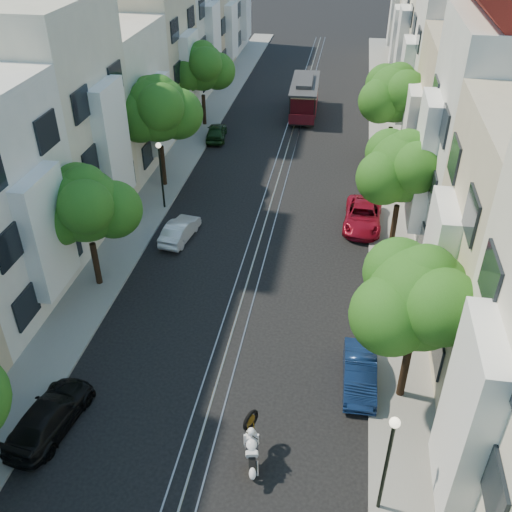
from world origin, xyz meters
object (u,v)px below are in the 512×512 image
at_px(lamp_east, 389,452).
at_px(tree_e_d, 396,95).
at_px(parked_car_w_mid, 180,230).
at_px(tree_e_b, 420,301).
at_px(tree_e_c, 404,169).
at_px(tree_w_b, 86,207).
at_px(lamp_west, 160,166).
at_px(sportbike_rider, 251,444).
at_px(parked_car_w_near, 49,416).
at_px(parked_car_w_far, 216,132).
at_px(tree_w_d, 202,68).
at_px(parked_car_e_far, 363,216).
at_px(cable_car, 304,95).
at_px(parked_car_e_mid, 360,373).
at_px(tree_w_c, 158,111).

bearing_deg(lamp_east, tree_e_d, 87.96).
relative_size(lamp_east, parked_car_w_mid, 1.23).
relative_size(tree_e_b, tree_e_c, 1.03).
distance_m(tree_e_c, tree_w_b, 15.60).
relative_size(lamp_east, lamp_west, 1.00).
distance_m(tree_e_c, sportbike_rider, 16.24).
relative_size(parked_car_w_near, parked_car_w_far, 1.17).
height_order(tree_w_d, lamp_east, tree_w_d).
bearing_deg(sportbike_rider, parked_car_w_far, 93.28).
height_order(tree_e_d, parked_car_w_far, tree_e_d).
relative_size(lamp_west, parked_car_e_far, 0.92).
relative_size(tree_e_d, cable_car, 0.95).
height_order(tree_e_c, lamp_east, tree_e_c).
bearing_deg(tree_e_c, parked_car_e_mid, -98.90).
height_order(tree_e_b, parked_car_w_far, tree_e_b).
height_order(parked_car_w_near, parked_car_w_far, parked_car_w_far).
relative_size(sportbike_rider, parked_car_w_mid, 0.60).
height_order(tree_e_d, lamp_west, tree_e_d).
xyz_separation_m(parked_car_e_mid, parked_car_w_far, (-11.20, 23.89, 0.01)).
xyz_separation_m(tree_w_c, lamp_west, (0.84, -2.98, -2.22)).
bearing_deg(tree_w_b, parked_car_e_mid, -19.87).
relative_size(tree_e_c, parked_car_w_near, 1.57).
bearing_deg(parked_car_w_mid, parked_car_e_mid, 144.67).
height_order(tree_e_c, parked_car_w_far, tree_e_c).
relative_size(tree_e_c, tree_e_d, 0.95).
height_order(tree_w_b, cable_car, tree_w_b).
height_order(tree_e_c, parked_car_w_near, tree_e_c).
bearing_deg(cable_car, tree_w_d, -154.58).
relative_size(lamp_east, sportbike_rider, 2.06).
bearing_deg(parked_car_w_far, parked_car_e_mid, 108.24).
distance_m(tree_w_d, parked_car_w_far, 5.07).
xyz_separation_m(sportbike_rider, parked_car_w_far, (-7.60, 28.21, -0.33)).
xyz_separation_m(tree_e_b, parked_car_e_mid, (-1.66, 0.40, -4.14)).
bearing_deg(tree_e_c, parked_car_w_mid, -174.25).
bearing_deg(cable_car, lamp_east, -82.76).
distance_m(tree_w_c, parked_car_e_mid, 20.64).
distance_m(lamp_east, parked_car_e_mid, 5.87).
relative_size(tree_e_c, tree_w_d, 1.00).
bearing_deg(parked_car_e_mid, parked_car_w_mid, 134.88).
height_order(lamp_west, parked_car_w_mid, lamp_west).
xyz_separation_m(tree_w_d, parked_car_w_near, (1.63, -30.63, -4.00)).
xyz_separation_m(tree_e_b, parked_car_w_mid, (-11.66, 9.83, -4.17)).
xyz_separation_m(tree_w_b, lamp_east, (13.44, -9.98, -1.55)).
height_order(tree_e_d, tree_w_b, tree_e_d).
xyz_separation_m(tree_w_c, tree_w_d, (-0.00, 11.00, -0.47)).
bearing_deg(lamp_west, tree_e_c, -8.49).
height_order(cable_car, parked_car_w_mid, cable_car).
distance_m(tree_w_c, sportbike_rider, 22.30).
relative_size(lamp_west, sportbike_rider, 2.06).
height_order(lamp_east, parked_car_w_far, lamp_east).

